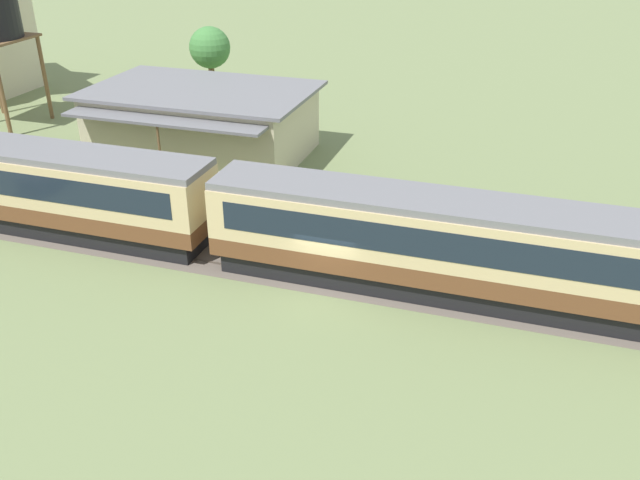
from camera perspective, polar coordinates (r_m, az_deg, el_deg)
The scene contains 5 objects.
ground_plane at distance 28.11m, azimuth 0.47°, elevation -4.24°, with size 600.00×600.00×0.00m, color #707F51.
passenger_train at distance 29.92m, azimuth -8.47°, elevation 2.52°, with size 81.37×3.06×4.15m.
railway_track at distance 29.29m, azimuth 0.76°, elevation -2.81°, with size 138.37×3.60×0.04m.
station_building at distance 42.67m, azimuth -9.81°, elevation 9.79°, with size 13.37×9.68×4.14m.
yard_tree_1 at distance 51.16m, azimuth -9.26°, elevation 15.63°, with size 2.95×2.95×6.11m.
Camera 1 is at (7.15, -22.81, 14.79)m, focal length 38.00 mm.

